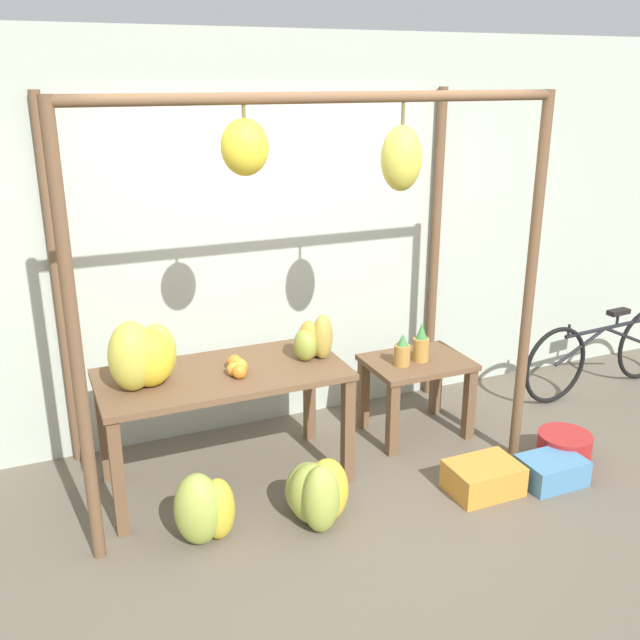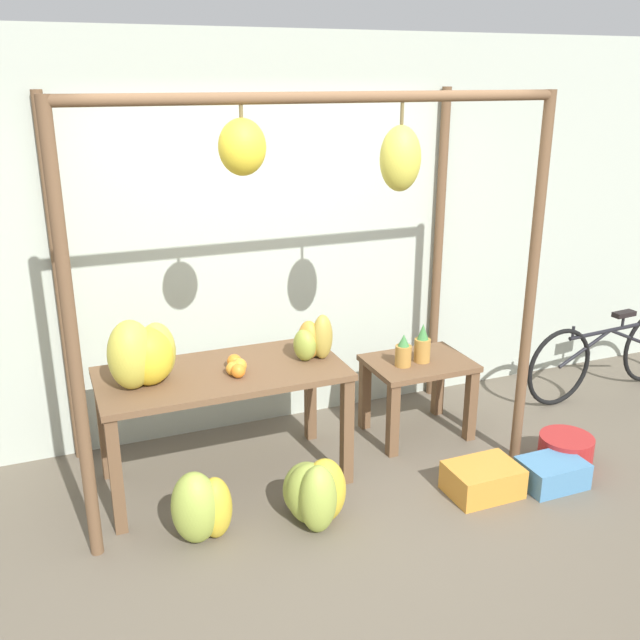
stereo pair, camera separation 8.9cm
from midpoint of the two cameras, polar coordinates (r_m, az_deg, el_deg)
ground_plane at (r=4.36m, az=2.89°, el=-16.10°), size 20.00×20.00×0.00m
shop_wall_back at (r=5.12m, az=-4.06°, el=6.46°), size 8.00×0.08×2.80m
stall_awning at (r=4.20m, az=-0.15°, el=7.57°), size 2.86×1.29×2.43m
display_table_main at (r=4.51m, az=-7.24°, el=-5.37°), size 1.53×0.74×0.77m
display_table_side at (r=5.20m, az=8.33°, el=-4.61°), size 0.73×0.55×0.58m
banana_pile_on_table at (r=4.31m, az=-13.44°, el=-2.76°), size 0.50×0.44×0.42m
orange_pile at (r=4.42m, az=-6.16°, el=-3.66°), size 0.14×0.26×0.09m
pineapple_cluster at (r=5.06m, az=8.01°, el=-2.29°), size 0.28×0.13×0.28m
banana_pile_ground_left at (r=4.18m, az=-8.79°, el=-14.61°), size 0.43×0.33×0.44m
banana_pile_ground_right at (r=4.29m, az=0.18°, el=-13.66°), size 0.42×0.47×0.42m
fruit_crate_white at (r=4.72m, az=13.43°, el=-12.31°), size 0.44×0.32×0.19m
blue_bucket at (r=5.19m, az=19.52°, el=-9.79°), size 0.36×0.36×0.20m
parked_bicycle at (r=6.33m, az=22.38°, el=-2.55°), size 1.68×0.17×0.69m
papaya_pile at (r=4.58m, az=0.07°, el=-1.63°), size 0.30×0.23×0.30m
fruit_crate_purple at (r=4.93m, az=18.57°, el=-11.52°), size 0.40×0.29×0.17m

